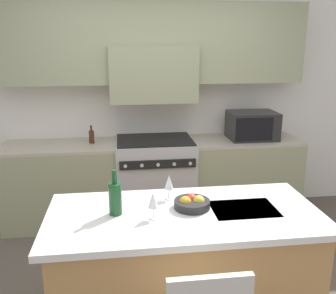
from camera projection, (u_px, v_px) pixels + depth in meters
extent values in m
cube|color=silver|center=(151.00, 99.00, 4.38)|extent=(10.00, 0.06, 2.70)
cube|color=gray|center=(152.00, 43.00, 4.02)|extent=(3.32, 0.34, 0.85)
cube|color=gray|center=(153.00, 74.00, 4.08)|extent=(0.95, 0.40, 0.60)
cube|color=gray|center=(62.00, 186.00, 4.17)|extent=(1.23, 0.62, 0.89)
cube|color=#B2A893|center=(58.00, 146.00, 4.04)|extent=(1.23, 0.62, 0.03)
cube|color=gray|center=(243.00, 177.00, 4.43)|extent=(1.23, 0.62, 0.89)
cube|color=#B2A893|center=(245.00, 140.00, 4.31)|extent=(1.23, 0.62, 0.03)
cube|color=#B7B7BC|center=(155.00, 180.00, 4.27)|extent=(0.86, 0.66, 0.94)
cube|color=black|center=(155.00, 140.00, 4.14)|extent=(0.83, 0.61, 0.01)
cube|color=black|center=(158.00, 164.00, 3.86)|extent=(0.79, 0.02, 0.09)
cylinder|color=silver|center=(125.00, 166.00, 3.81)|extent=(0.04, 0.02, 0.04)
cylinder|color=silver|center=(142.00, 165.00, 3.83)|extent=(0.04, 0.02, 0.04)
cylinder|color=silver|center=(158.00, 165.00, 3.85)|extent=(0.04, 0.02, 0.04)
cylinder|color=silver|center=(174.00, 164.00, 3.87)|extent=(0.04, 0.02, 0.04)
cylinder|color=silver|center=(190.00, 163.00, 3.90)|extent=(0.04, 0.02, 0.04)
cube|color=black|center=(252.00, 125.00, 4.27)|extent=(0.53, 0.40, 0.31)
cube|color=black|center=(254.00, 129.00, 4.07)|extent=(0.41, 0.01, 0.26)
cube|color=#B7844C|center=(184.00, 273.00, 2.62)|extent=(1.72, 0.78, 0.85)
cube|color=white|center=(184.00, 215.00, 2.50)|extent=(1.83, 0.85, 0.04)
cube|color=#2D2D30|center=(244.00, 209.00, 2.55)|extent=(0.44, 0.32, 0.01)
cylinder|color=#B2B2B7|center=(235.00, 198.00, 2.73)|extent=(0.02, 0.02, 0.00)
cylinder|color=#194723|center=(115.00, 199.00, 2.44)|extent=(0.09, 0.09, 0.21)
cylinder|color=#194723|center=(114.00, 177.00, 2.40)|extent=(0.03, 0.03, 0.09)
cylinder|color=white|center=(153.00, 218.00, 2.40)|extent=(0.06, 0.06, 0.01)
cylinder|color=white|center=(153.00, 212.00, 2.39)|extent=(0.01, 0.01, 0.07)
cone|color=white|center=(153.00, 200.00, 2.37)|extent=(0.07, 0.07, 0.10)
cylinder|color=white|center=(169.00, 199.00, 2.70)|extent=(0.06, 0.06, 0.01)
cylinder|color=white|center=(169.00, 194.00, 2.69)|extent=(0.01, 0.01, 0.07)
cone|color=white|center=(169.00, 182.00, 2.67)|extent=(0.07, 0.07, 0.10)
cylinder|color=black|center=(192.00, 204.00, 2.55)|extent=(0.25, 0.25, 0.06)
sphere|color=gold|center=(185.00, 202.00, 2.54)|extent=(0.08, 0.08, 0.08)
sphere|color=gold|center=(199.00, 201.00, 2.55)|extent=(0.08, 0.08, 0.08)
sphere|color=red|center=(191.00, 200.00, 2.58)|extent=(0.09, 0.09, 0.09)
cylinder|color=#422314|center=(92.00, 137.00, 4.10)|extent=(0.06, 0.06, 0.14)
cylinder|color=#422314|center=(91.00, 128.00, 4.07)|extent=(0.02, 0.02, 0.06)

